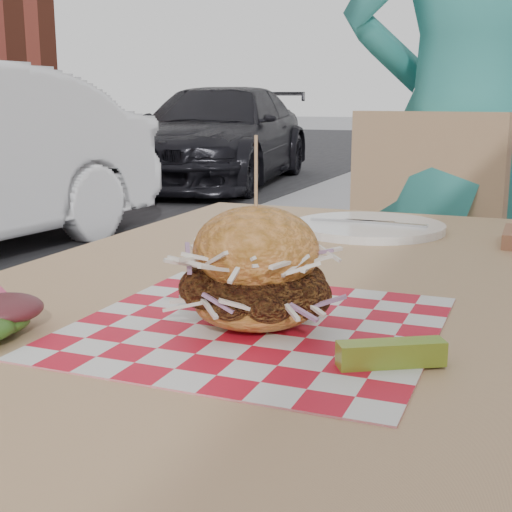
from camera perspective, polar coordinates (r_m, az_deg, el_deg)
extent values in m
imported|color=teal|center=(2.03, 16.29, 9.89)|extent=(0.76, 0.61, 1.82)
imported|color=black|center=(8.52, -3.02, 9.60)|extent=(2.07, 4.07, 1.13)
cube|color=tan|center=(0.95, 3.89, -2.90)|extent=(0.80, 1.20, 0.04)
cylinder|color=#333338|center=(1.66, -1.79, -9.68)|extent=(0.05, 0.05, 0.71)
cube|color=tan|center=(1.80, 11.97, -4.96)|extent=(0.51, 0.51, 0.04)
cube|color=tan|center=(1.93, 14.70, 3.66)|extent=(0.42, 0.14, 0.50)
cylinder|color=#333338|center=(1.81, 3.93, -12.55)|extent=(0.03, 0.03, 0.43)
cylinder|color=#333338|center=(1.68, 14.86, -15.20)|extent=(0.03, 0.03, 0.43)
cylinder|color=#333338|center=(2.11, 9.15, -9.05)|extent=(0.03, 0.03, 0.43)
cylinder|color=#333338|center=(1.99, 18.64, -10.92)|extent=(0.03, 0.03, 0.43)
cube|color=red|center=(0.74, 0.00, -5.61)|extent=(0.36, 0.36, 0.00)
ellipsoid|color=#C67A38|center=(0.73, 0.00, -3.90)|extent=(0.13, 0.13, 0.04)
ellipsoid|color=brown|center=(0.73, 0.00, -2.60)|extent=(0.14, 0.13, 0.07)
ellipsoid|color=#C67A38|center=(0.72, 0.00, 0.46)|extent=(0.13, 0.13, 0.09)
cylinder|color=tan|center=(0.71, 0.00, 5.72)|extent=(0.00, 0.00, 0.10)
cube|color=#99A42F|center=(0.64, 10.76, -7.67)|extent=(0.09, 0.07, 0.02)
ellipsoid|color=#1E4313|center=(0.78, -19.80, -4.40)|extent=(0.08, 0.08, 0.03)
cylinder|color=white|center=(1.29, 8.99, 2.31)|extent=(0.27, 0.27, 0.01)
cube|color=silver|center=(1.30, 7.71, 2.80)|extent=(0.15, 0.03, 0.00)
cube|color=silver|center=(1.28, 10.31, 2.61)|extent=(0.15, 0.03, 0.00)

